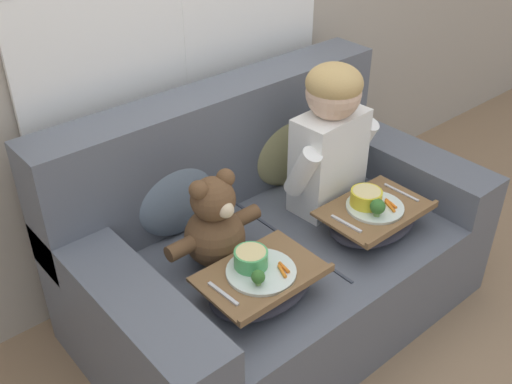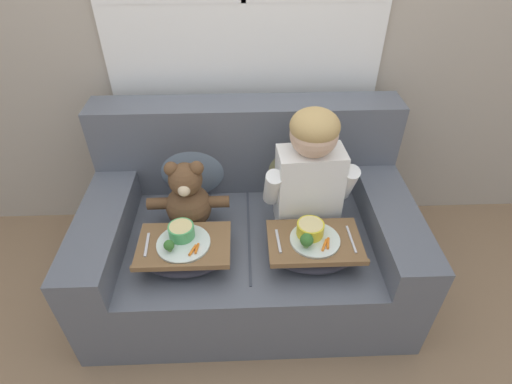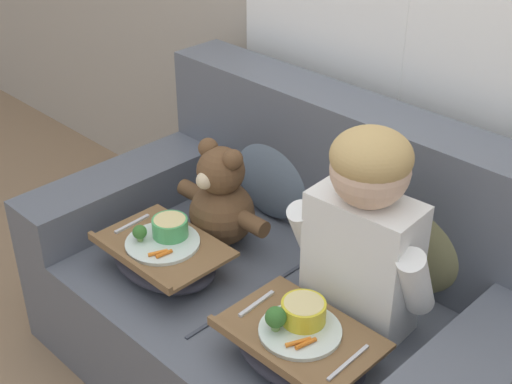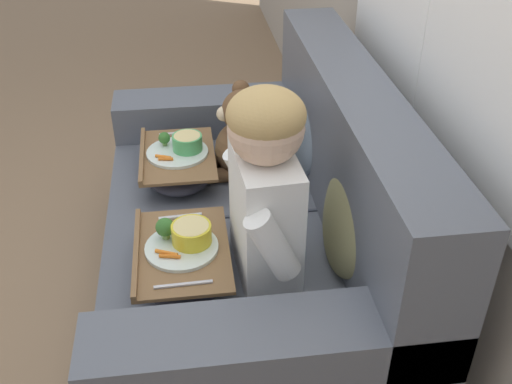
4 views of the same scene
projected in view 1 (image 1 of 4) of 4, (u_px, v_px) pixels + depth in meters
The scene contains 8 objects.
ground_plane at pixel (278, 311), 2.64m from camera, with size 14.00×14.00×0.00m, color #8E7051.
couch at pixel (268, 245), 2.51m from camera, with size 1.63×0.99×0.93m.
throw_pillow_behind_child at pixel (284, 142), 2.66m from camera, with size 0.40×0.19×0.42m.
throw_pillow_behind_teddy at pixel (172, 189), 2.34m from camera, with size 0.38×0.18×0.40m.
child_figure at pixel (331, 132), 2.40m from camera, with size 0.46×0.23×0.63m.
teddy_bear at pixel (215, 227), 2.18m from camera, with size 0.41×0.28×0.38m.
lap_tray_child at pixel (373, 217), 2.39m from camera, with size 0.43×0.30×0.19m.
lap_tray_teddy at pixel (261, 283), 2.07m from camera, with size 0.42×0.29×0.18m.
Camera 1 is at (-1.32, -1.40, 1.89)m, focal length 42.00 mm.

